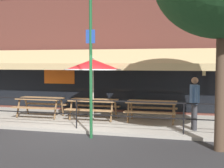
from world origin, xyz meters
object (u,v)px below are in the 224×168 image
at_px(picnic_table_centre, 93,104).
at_px(patio_umbrella_centre, 93,65).
at_px(pedestrian_walking, 194,100).
at_px(picnic_table_left, 40,102).
at_px(picnic_table_right, 152,106).
at_px(street_sign_pole, 91,66).

height_order(picnic_table_centre, patio_umbrella_centre, patio_umbrella_centre).
relative_size(picnic_table_centre, patio_umbrella_centre, 0.76).
distance_m(picnic_table_centre, patio_umbrella_centre, 1.47).
relative_size(picnic_table_centre, pedestrian_walking, 1.05).
relative_size(picnic_table_left, picnic_table_right, 1.00).
relative_size(picnic_table_left, patio_umbrella_centre, 0.76).
height_order(picnic_table_right, pedestrian_walking, pedestrian_walking).
bearing_deg(street_sign_pole, picnic_table_right, 58.51).
bearing_deg(pedestrian_walking, street_sign_pole, -153.33).
xyz_separation_m(picnic_table_right, patio_umbrella_centre, (-2.23, -0.02, 1.47)).
height_order(picnic_table_left, picnic_table_centre, same).
bearing_deg(patio_umbrella_centre, picnic_table_left, 179.53).
bearing_deg(picnic_table_centre, picnic_table_left, -179.85).
xyz_separation_m(picnic_table_right, street_sign_pole, (-1.50, -2.45, 1.46)).
xyz_separation_m(picnic_table_centre, pedestrian_walking, (3.73, -0.94, 0.35)).
bearing_deg(street_sign_pole, picnic_table_centre, 106.42).
distance_m(picnic_table_centre, pedestrian_walking, 3.86).
bearing_deg(pedestrian_walking, picnic_table_centre, 165.79).
xyz_separation_m(patio_umbrella_centre, pedestrian_walking, (3.73, -0.92, -1.12)).
bearing_deg(picnic_table_right, picnic_table_centre, 179.97).
height_order(picnic_table_centre, pedestrian_walking, pedestrian_walking).
distance_m(picnic_table_left, patio_umbrella_centre, 2.67).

